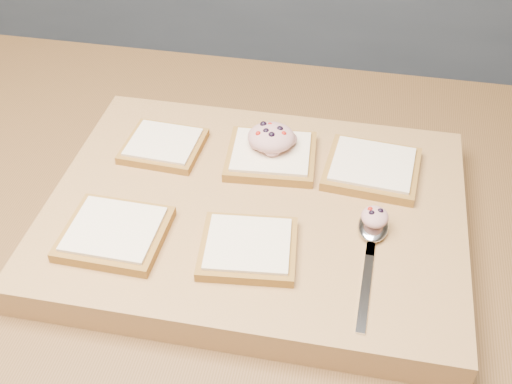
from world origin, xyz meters
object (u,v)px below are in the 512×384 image
at_px(bread_far_center, 271,155).
at_px(cutting_board, 256,214).
at_px(spoon, 372,234).
at_px(tuna_salad_dollop, 271,137).

bearing_deg(bread_far_center, cutting_board, -92.52).
distance_m(bread_far_center, spoon, 0.20).
bearing_deg(cutting_board, tuna_salad_dollop, 88.86).
xyz_separation_m(cutting_board, bread_far_center, (0.00, 0.09, 0.03)).
height_order(cutting_board, bread_far_center, bread_far_center).
distance_m(bread_far_center, tuna_salad_dollop, 0.03).
bearing_deg(tuna_salad_dollop, bread_far_center, -78.24).
distance_m(cutting_board, tuna_salad_dollop, 0.12).
xyz_separation_m(bread_far_center, tuna_salad_dollop, (-0.00, 0.01, 0.02)).
height_order(bread_far_center, tuna_salad_dollop, tuna_salad_dollop).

